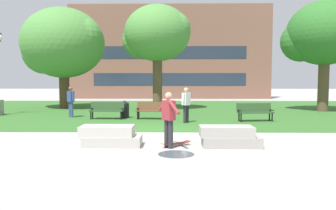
{
  "coord_description": "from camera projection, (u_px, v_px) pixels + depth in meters",
  "views": [
    {
      "loc": [
        0.69,
        -12.92,
        2.06
      ],
      "look_at": [
        0.51,
        -1.4,
        1.2
      ],
      "focal_mm": 35.0,
      "sensor_mm": 36.0,
      "label": 1
    }
  ],
  "objects": [
    {
      "name": "concrete_block_center",
      "position": [
        110.0,
        136.0,
        10.34
      ],
      "size": [
        1.9,
        0.9,
        0.64
      ],
      "color": "#B2ADA3",
      "rests_on": "ground"
    },
    {
      "name": "concrete_block_left",
      "position": [
        229.0,
        137.0,
        10.24
      ],
      "size": [
        1.88,
        0.9,
        0.64
      ],
      "color": "#9E9991",
      "rests_on": "ground"
    },
    {
      "name": "park_bench_near_right",
      "position": [
        255.0,
        111.0,
        16.46
      ],
      "size": [
        1.85,
        0.75,
        0.9
      ],
      "color": "#284723",
      "rests_on": "grass_lawn"
    },
    {
      "name": "person_bystander_far_lawn",
      "position": [
        71.0,
        100.0,
        18.18
      ],
      "size": [
        0.54,
        0.49,
        1.71
      ],
      "color": "#384C7A",
      "rests_on": "grass_lawn"
    },
    {
      "name": "trash_bin",
      "position": [
        125.0,
        109.0,
        17.92
      ],
      "size": [
        0.49,
        0.49,
        0.96
      ],
      "color": "black",
      "rests_on": "grass_lawn"
    },
    {
      "name": "ground_plane",
      "position": [
        156.0,
        132.0,
        13.04
      ],
      "size": [
        140.0,
        140.0,
        0.0
      ],
      "primitive_type": "plane",
      "color": "#A3A09B"
    },
    {
      "name": "puddle",
      "position": [
        176.0,
        154.0,
        9.18
      ],
      "size": [
        1.02,
        1.02,
        0.01
      ],
      "primitive_type": "cylinder",
      "color": "#47515B",
      "rests_on": "ground"
    },
    {
      "name": "tree_near_right",
      "position": [
        157.0,
        35.0,
        23.01
      ],
      "size": [
        4.87,
        4.64,
        7.34
      ],
      "color": "brown",
      "rests_on": "grass_lawn"
    },
    {
      "name": "grass_lawn",
      "position": [
        163.0,
        110.0,
        23.01
      ],
      "size": [
        40.0,
        20.0,
        0.02
      ],
      "primitive_type": "cube",
      "color": "#336628",
      "rests_on": "ground"
    },
    {
      "name": "park_bench_near_left",
      "position": [
        107.0,
        109.0,
        17.42
      ],
      "size": [
        1.82,
        0.62,
        0.9
      ],
      "color": "#284723",
      "rests_on": "grass_lawn"
    },
    {
      "name": "park_bench_far_left",
      "position": [
        153.0,
        109.0,
        17.33
      ],
      "size": [
        1.85,
        0.74,
        0.9
      ],
      "color": "brown",
      "rests_on": "grass_lawn"
    },
    {
      "name": "tree_far_left",
      "position": [
        62.0,
        44.0,
        24.0
      ],
      "size": [
        6.3,
        6.0,
        7.34
      ],
      "color": "#4C3823",
      "rests_on": "grass_lawn"
    },
    {
      "name": "tree_near_left",
      "position": [
        324.0,
        34.0,
        21.51
      ],
      "size": [
        5.2,
        4.96,
        7.28
      ],
      "color": "brown",
      "rests_on": "grass_lawn"
    },
    {
      "name": "person_bystander_near_lawn",
      "position": [
        186.0,
        103.0,
        15.77
      ],
      "size": [
        0.51,
        0.67,
        1.71
      ],
      "color": "#28282D",
      "rests_on": "grass_lawn"
    },
    {
      "name": "person_skateboarder",
      "position": [
        169.0,
        116.0,
        9.97
      ],
      "size": [
        0.71,
        1.3,
        1.71
      ],
      "color": "#28282D",
      "rests_on": "ground"
    },
    {
      "name": "building_facade_distant",
      "position": [
        170.0,
        52.0,
        37.07
      ],
      "size": [
        22.86,
        1.03,
        10.58
      ],
      "color": "brown",
      "rests_on": "ground"
    },
    {
      "name": "skateboard",
      "position": [
        176.0,
        144.0,
        10.28
      ],
      "size": [
        0.94,
        0.77,
        0.14
      ],
      "color": "maroon",
      "rests_on": "ground"
    }
  ]
}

